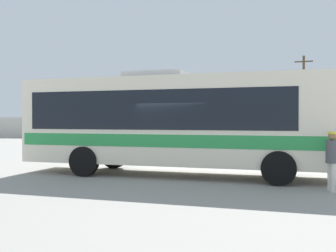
% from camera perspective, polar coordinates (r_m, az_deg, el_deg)
% --- Properties ---
extents(ground_plane, '(300.00, 300.00, 0.00)m').
position_cam_1_polar(ground_plane, '(23.88, 5.58, -3.83)').
color(ground_plane, gray).
extents(perimeter_wall, '(80.00, 0.30, 2.25)m').
position_cam_1_polar(perimeter_wall, '(40.22, 7.89, -0.32)').
color(perimeter_wall, beige).
rests_on(perimeter_wall, ground_plane).
extents(coach_bus_cream_green, '(11.41, 3.74, 3.67)m').
position_cam_1_polar(coach_bus_cream_green, '(14.09, 1.03, 0.86)').
color(coach_bus_cream_green, silver).
rests_on(coach_bus_cream_green, ground_plane).
extents(attendant_by_bus_door, '(0.42, 0.42, 1.64)m').
position_cam_1_polar(attendant_by_bus_door, '(11.77, 22.41, -4.20)').
color(attendant_by_bus_door, silver).
rests_on(attendant_by_bus_door, ground_plane).
extents(parked_car_leftmost_grey, '(4.60, 2.26, 1.55)m').
position_cam_1_polar(parked_car_leftmost_grey, '(40.32, -10.78, -0.76)').
color(parked_car_leftmost_grey, slate).
rests_on(parked_car_leftmost_grey, ground_plane).
extents(parked_car_second_black, '(4.49, 2.26, 1.49)m').
position_cam_1_polar(parked_car_second_black, '(38.24, -2.87, -0.87)').
color(parked_car_second_black, black).
rests_on(parked_car_second_black, ground_plane).
extents(parked_car_third_white, '(4.53, 2.21, 1.42)m').
position_cam_1_polar(parked_car_third_white, '(36.53, 8.25, -1.01)').
color(parked_car_third_white, silver).
rests_on(parked_car_third_white, ground_plane).
extents(utility_pole_near, '(1.80, 0.38, 8.56)m').
position_cam_1_polar(utility_pole_near, '(43.39, 18.84, 4.15)').
color(utility_pole_near, '#4C3823').
rests_on(utility_pole_near, ground_plane).
extents(roadside_tree_left, '(4.50, 4.50, 5.90)m').
position_cam_1_polar(roadside_tree_left, '(48.48, -5.19, 3.26)').
color(roadside_tree_left, brown).
rests_on(roadside_tree_left, ground_plane).
extents(roadside_tree_midleft, '(3.41, 3.41, 4.91)m').
position_cam_1_polar(roadside_tree_midleft, '(45.72, 4.28, 2.74)').
color(roadside_tree_midleft, brown).
rests_on(roadside_tree_midleft, ground_plane).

